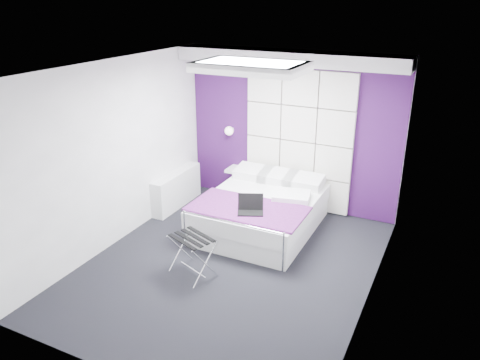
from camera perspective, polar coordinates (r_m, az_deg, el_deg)
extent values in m
plane|color=black|center=(6.38, -1.16, -10.32)|extent=(4.40, 4.40, 0.00)
plane|color=white|center=(5.46, -1.37, 13.46)|extent=(4.40, 4.40, 0.00)
plane|color=silver|center=(7.72, 6.26, 5.94)|extent=(3.60, 0.00, 3.60)
plane|color=silver|center=(6.76, -14.98, 3.02)|extent=(0.00, 4.40, 4.40)
plane|color=silver|center=(5.28, 16.42, -2.47)|extent=(0.00, 4.40, 4.40)
cube|color=#391049|center=(7.71, 6.23, 5.92)|extent=(3.58, 0.02, 2.58)
cube|color=white|center=(7.25, 5.95, 14.62)|extent=(3.58, 0.50, 0.20)
sphere|color=white|center=(8.01, -1.22, 6.07)|extent=(0.15, 0.15, 0.15)
cube|color=white|center=(8.01, -7.73, -1.12)|extent=(0.22, 1.20, 0.60)
cube|color=white|center=(7.22, 2.54, -4.94)|extent=(1.55, 1.94, 0.29)
cube|color=white|center=(7.11, 2.58, -3.02)|extent=(1.59, 1.98, 0.24)
cube|color=#4B144C|center=(6.65, 0.93, -3.53)|extent=(1.65, 0.87, 0.03)
cube|color=white|center=(8.10, 0.03, 1.21)|extent=(0.44, 0.35, 0.05)
cube|color=black|center=(5.97, -5.89, -7.03)|extent=(0.54, 0.40, 0.01)
cube|color=black|center=(6.49, 1.29, -3.96)|extent=(0.35, 0.25, 0.02)
cube|color=black|center=(6.54, 1.75, -2.54)|extent=(0.35, 0.01, 0.23)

